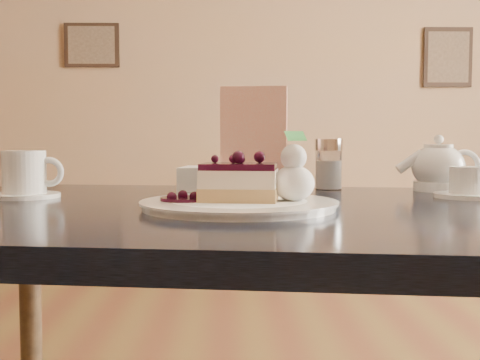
{
  "coord_description": "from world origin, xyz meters",
  "views": [
    {
      "loc": [
        -0.26,
        -0.64,
        0.85
      ],
      "look_at": [
        -0.24,
        0.21,
        0.79
      ],
      "focal_mm": 45.0,
      "sensor_mm": 36.0,
      "label": 1
    }
  ],
  "objects_px": {
    "dessert_plate": "(239,205)",
    "cheesecake_slice": "(239,183)",
    "main_table": "(242,252)",
    "coffee_set": "(26,177)",
    "tea_set": "(443,171)"
  },
  "relations": [
    {
      "from": "dessert_plate",
      "to": "coffee_set",
      "type": "bearing_deg",
      "value": 154.29
    },
    {
      "from": "dessert_plate",
      "to": "cheesecake_slice",
      "type": "relative_size",
      "value": 2.32
    },
    {
      "from": "main_table",
      "to": "dessert_plate",
      "type": "relative_size",
      "value": 4.29
    },
    {
      "from": "cheesecake_slice",
      "to": "tea_set",
      "type": "xyz_separation_m",
      "value": [
        0.42,
        0.28,
        0.0
      ]
    },
    {
      "from": "main_table",
      "to": "coffee_set",
      "type": "xyz_separation_m",
      "value": [
        -0.4,
        0.14,
        0.12
      ]
    },
    {
      "from": "dessert_plate",
      "to": "coffee_set",
      "type": "distance_m",
      "value": 0.43
    },
    {
      "from": "coffee_set",
      "to": "tea_set",
      "type": "xyz_separation_m",
      "value": [
        0.81,
        0.09,
        0.0
      ]
    },
    {
      "from": "main_table",
      "to": "cheesecake_slice",
      "type": "xyz_separation_m",
      "value": [
        -0.01,
        -0.05,
        0.12
      ]
    },
    {
      "from": "coffee_set",
      "to": "cheesecake_slice",
      "type": "bearing_deg",
      "value": -25.71
    },
    {
      "from": "coffee_set",
      "to": "dessert_plate",
      "type": "bearing_deg",
      "value": -25.71
    },
    {
      "from": "dessert_plate",
      "to": "cheesecake_slice",
      "type": "height_order",
      "value": "cheesecake_slice"
    },
    {
      "from": "main_table",
      "to": "tea_set",
      "type": "height_order",
      "value": "tea_set"
    },
    {
      "from": "dessert_plate",
      "to": "main_table",
      "type": "bearing_deg",
      "value": 82.21
    },
    {
      "from": "cheesecake_slice",
      "to": "coffee_set",
      "type": "height_order",
      "value": "coffee_set"
    },
    {
      "from": "cheesecake_slice",
      "to": "tea_set",
      "type": "bearing_deg",
      "value": 41.51
    }
  ]
}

